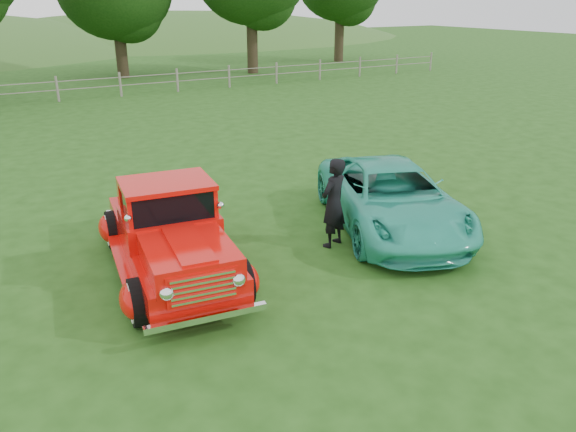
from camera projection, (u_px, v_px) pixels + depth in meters
ground at (292, 302)px, 9.30m from camera, size 140.00×140.00×0.00m
fence_line at (57, 89)px, 26.76m from camera, size 48.00×0.12×1.20m
red_pickup at (170, 233)px, 9.99m from camera, size 2.69×5.16×1.78m
teal_sedan at (391, 198)px, 12.01m from camera, size 4.00×5.55×1.40m
man at (334, 203)px, 11.10m from camera, size 0.78×0.65×1.82m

